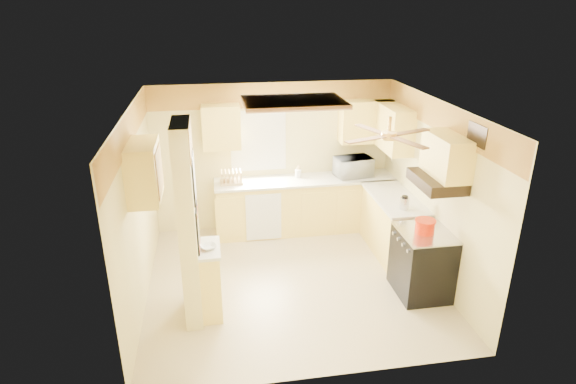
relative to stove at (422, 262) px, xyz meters
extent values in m
plane|color=#C5B288|center=(-1.67, 0.55, -0.46)|extent=(4.00, 4.00, 0.00)
plane|color=white|center=(-1.67, 0.55, 2.04)|extent=(4.00, 4.00, 0.00)
plane|color=beige|center=(-1.67, 2.45, 0.79)|extent=(4.00, 0.00, 4.00)
plane|color=beige|center=(-1.67, -1.35, 0.79)|extent=(4.00, 0.00, 4.00)
plane|color=beige|center=(-3.67, 0.55, 0.79)|extent=(0.00, 3.80, 3.80)
plane|color=beige|center=(0.33, 0.55, 0.79)|extent=(0.00, 3.80, 3.80)
cube|color=#EDB945|center=(-1.67, 2.43, 1.84)|extent=(4.00, 0.02, 0.40)
cube|color=beige|center=(-3.02, 0.00, 0.79)|extent=(0.20, 0.70, 2.50)
cube|color=#FFD968|center=(-2.80, 0.00, -0.01)|extent=(0.25, 0.55, 0.90)
cube|color=silver|center=(-2.80, 0.00, 0.46)|extent=(0.28, 0.58, 0.04)
cube|color=#FFD968|center=(-1.17, 2.15, -0.01)|extent=(3.00, 0.60, 0.90)
cube|color=#FFD968|center=(0.03, 1.15, -0.01)|extent=(0.60, 1.40, 0.90)
cube|color=silver|center=(-1.17, 2.14, 0.46)|extent=(3.04, 0.64, 0.04)
cube|color=silver|center=(0.02, 1.15, 0.46)|extent=(0.64, 1.44, 0.04)
cube|color=white|center=(-1.92, 1.84, -0.03)|extent=(0.58, 0.02, 0.80)
cube|color=white|center=(-1.92, 2.44, 1.09)|extent=(0.92, 0.02, 1.02)
cube|color=white|center=(-1.92, 2.44, 1.09)|extent=(0.80, 0.02, 0.90)
cube|color=#FFD968|center=(-2.52, 2.27, 1.39)|extent=(0.60, 0.35, 0.70)
cube|color=#FFD968|center=(-0.12, 2.27, 1.39)|extent=(0.90, 0.35, 0.70)
cube|color=#FFD968|center=(0.16, 1.80, 1.39)|extent=(0.35, 1.00, 0.70)
cube|color=#FFD968|center=(-3.49, 0.30, 1.39)|extent=(0.35, 0.75, 0.70)
cube|color=#FFD968|center=(0.16, 0.00, 1.49)|extent=(0.35, 0.76, 0.52)
cube|color=black|center=(0.00, 0.00, -0.01)|extent=(0.65, 0.76, 0.90)
cube|color=silver|center=(0.00, 0.00, 0.44)|extent=(0.66, 0.77, 0.02)
cylinder|color=silver|center=(-0.33, -0.25, 0.34)|extent=(0.03, 0.05, 0.05)
cylinder|color=silver|center=(-0.33, -0.08, 0.34)|extent=(0.03, 0.05, 0.05)
cylinder|color=silver|center=(-0.33, 0.08, 0.34)|extent=(0.03, 0.05, 0.05)
cylinder|color=silver|center=(-0.33, 0.25, 0.34)|extent=(0.03, 0.05, 0.05)
cube|color=black|center=(0.07, 0.00, 1.16)|extent=(0.50, 0.76, 0.14)
cube|color=black|center=(-2.91, 0.00, 1.39)|extent=(0.02, 0.42, 0.57)
cube|color=white|center=(-2.90, 0.00, 1.39)|extent=(0.01, 0.37, 0.52)
cube|color=black|center=(-2.91, 0.00, 0.74)|extent=(0.02, 0.42, 0.57)
cube|color=yellow|center=(-2.90, 0.00, 0.74)|extent=(0.01, 0.37, 0.52)
cube|color=brown|center=(-1.57, 1.05, 2.00)|extent=(1.35, 0.95, 0.06)
cube|color=white|center=(-1.57, 1.05, 1.97)|extent=(1.15, 0.75, 0.02)
cylinder|color=gold|center=(-0.67, -0.15, 1.96)|extent=(0.04, 0.04, 0.16)
cylinder|color=gold|center=(-0.67, -0.15, 1.82)|extent=(0.18, 0.18, 0.08)
cube|color=brown|center=(-0.37, -0.04, 1.82)|extent=(0.55, 0.28, 0.01)
cube|color=brown|center=(-0.78, 0.15, 1.82)|extent=(0.28, 0.55, 0.01)
cube|color=brown|center=(-0.97, -0.26, 1.82)|extent=(0.55, 0.28, 0.01)
cube|color=brown|center=(-0.56, -0.45, 1.82)|extent=(0.28, 0.55, 0.01)
cube|color=black|center=(0.31, -0.35, 1.84)|extent=(0.02, 0.40, 0.25)
imported|color=white|center=(-0.34, 2.15, 0.64)|extent=(0.65, 0.50, 0.33)
imported|color=white|center=(-2.80, -0.04, 0.50)|extent=(0.25, 0.25, 0.05)
cylinder|color=red|center=(-0.02, -0.01, 0.53)|extent=(0.25, 0.25, 0.16)
cylinder|color=red|center=(-0.02, -0.01, 0.62)|extent=(0.27, 0.27, 0.02)
cylinder|color=silver|center=(-0.02, 0.70, 0.57)|extent=(0.13, 0.13, 0.17)
cylinder|color=black|center=(-0.02, 0.70, 0.67)|extent=(0.09, 0.09, 0.03)
cube|color=#D7B67C|center=(-2.40, 2.14, 0.50)|extent=(0.36, 0.27, 0.04)
cube|color=#D7B67C|center=(-2.55, 2.14, 0.58)|extent=(0.02, 0.24, 0.21)
cube|color=#D7B67C|center=(-2.49, 2.14, 0.58)|extent=(0.02, 0.24, 0.21)
cube|color=#D7B67C|center=(-2.43, 2.14, 0.58)|extent=(0.02, 0.24, 0.21)
cube|color=#D7B67C|center=(-2.37, 2.14, 0.58)|extent=(0.02, 0.24, 0.21)
cube|color=#D7B67C|center=(-2.31, 2.14, 0.58)|extent=(0.02, 0.24, 0.21)
cube|color=#D7B67C|center=(-2.25, 2.14, 0.58)|extent=(0.02, 0.24, 0.21)
cylinder|color=white|center=(-2.49, 2.14, 0.58)|extent=(0.01, 0.21, 0.21)
cylinder|color=white|center=(-2.37, 2.14, 0.58)|extent=(0.01, 0.21, 0.21)
cylinder|color=white|center=(-1.28, 2.24, 0.55)|extent=(0.11, 0.11, 0.13)
cylinder|color=#D7B67C|center=(-1.26, 2.24, 0.58)|extent=(0.01, 0.01, 0.21)
cylinder|color=#D7B67C|center=(-1.28, 2.26, 0.58)|extent=(0.01, 0.01, 0.21)
cylinder|color=#D7B67C|center=(-1.30, 2.24, 0.58)|extent=(0.01, 0.01, 0.21)
cylinder|color=#D7B67C|center=(-1.27, 2.22, 0.58)|extent=(0.01, 0.01, 0.21)
camera|label=1|loc=(-2.68, -5.25, 3.28)|focal=30.00mm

